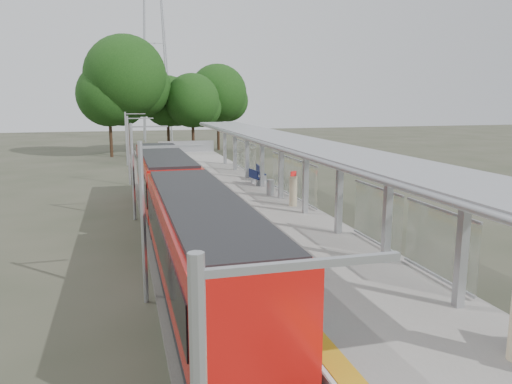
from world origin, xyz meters
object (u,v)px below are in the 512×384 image
Objects in this scene: bench_far at (260,172)px; litter_bin at (270,187)px; info_pillar_far at (293,191)px; train at (178,203)px; bench_mid at (255,177)px.

bench_far reaches higher than litter_bin.
info_pillar_far is 3.25m from litter_bin.
info_pillar_far is 1.99× the size of litter_bin.
train is 13.52m from bench_far.
bench_mid is at bearing 57.23° from train.
bench_mid is 3.91m from litter_bin.
bench_far is 8.91m from info_pillar_far.
bench_far is 5.74m from litter_bin.
info_pillar_far is (6.47, 2.61, -0.23)m from train.
bench_far is 0.86× the size of info_pillar_far.
train is 18.05× the size of bench_mid.
train reaches higher than bench_mid.
info_pillar_far is at bearing -88.19° from bench_far.
bench_far is at bearing 80.67° from litter_bin.
train is at bearing -136.60° from litter_bin.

